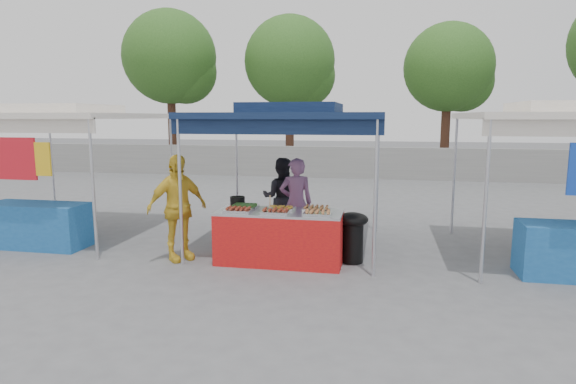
% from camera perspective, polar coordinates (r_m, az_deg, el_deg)
% --- Properties ---
extents(ground_plane, '(80.00, 80.00, 0.00)m').
position_cam_1_polar(ground_plane, '(7.96, -0.83, -8.15)').
color(ground_plane, '#5D5D60').
extents(back_wall, '(40.00, 0.25, 1.20)m').
position_cam_1_polar(back_wall, '(18.59, 6.15, 3.50)').
color(back_wall, gray).
rests_on(back_wall, ground_plane).
extents(main_canopy, '(3.20, 3.20, 2.57)m').
position_cam_1_polar(main_canopy, '(8.56, 0.48, 9.14)').
color(main_canopy, silver).
rests_on(main_canopy, ground_plane).
extents(neighbor_stall_left, '(3.20, 3.20, 2.57)m').
position_cam_1_polar(neighbor_stall_left, '(10.08, -26.06, 3.83)').
color(neighbor_stall_left, silver).
rests_on(neighbor_stall_left, ground_plane).
extents(tree_0, '(4.02, 4.02, 6.91)m').
position_cam_1_polar(tree_0, '(22.20, -13.42, 14.86)').
color(tree_0, '#432619').
rests_on(tree_0, ground_plane).
extents(tree_1, '(3.81, 3.81, 6.55)m').
position_cam_1_polar(tree_1, '(20.98, 0.64, 14.77)').
color(tree_1, '#432619').
rests_on(tree_1, ground_plane).
extents(tree_2, '(3.57, 3.52, 6.05)m').
position_cam_1_polar(tree_2, '(20.88, 18.85, 13.39)').
color(tree_2, '#432619').
rests_on(tree_2, ground_plane).
extents(vendor_table, '(2.00, 0.80, 0.85)m').
position_cam_1_polar(vendor_table, '(7.75, -0.99, -5.36)').
color(vendor_table, red).
rests_on(vendor_table, ground_plane).
extents(food_tray_fl, '(0.42, 0.30, 0.07)m').
position_cam_1_polar(food_tray_fl, '(7.57, -5.93, -2.18)').
color(food_tray_fl, silver).
rests_on(food_tray_fl, vendor_table).
extents(food_tray_fm, '(0.42, 0.30, 0.07)m').
position_cam_1_polar(food_tray_fm, '(7.42, -1.54, -2.36)').
color(food_tray_fm, silver).
rests_on(food_tray_fm, vendor_table).
extents(food_tray_fr, '(0.42, 0.30, 0.07)m').
position_cam_1_polar(food_tray_fr, '(7.31, 3.52, -2.55)').
color(food_tray_fr, silver).
rests_on(food_tray_fr, vendor_table).
extents(food_tray_bl, '(0.42, 0.30, 0.07)m').
position_cam_1_polar(food_tray_bl, '(7.89, -5.14, -1.72)').
color(food_tray_bl, silver).
rests_on(food_tray_bl, vendor_table).
extents(food_tray_bm, '(0.42, 0.30, 0.07)m').
position_cam_1_polar(food_tray_bm, '(7.71, -0.84, -1.93)').
color(food_tray_bm, silver).
rests_on(food_tray_bm, vendor_table).
extents(food_tray_br, '(0.42, 0.30, 0.07)m').
position_cam_1_polar(food_tray_br, '(7.65, 3.40, -2.03)').
color(food_tray_br, silver).
rests_on(food_tray_br, vendor_table).
extents(cooking_pot, '(0.25, 0.25, 0.15)m').
position_cam_1_polar(cooking_pot, '(8.20, -6.01, -1.05)').
color(cooking_pot, black).
rests_on(cooking_pot, vendor_table).
extents(skewer_cup, '(0.07, 0.07, 0.09)m').
position_cam_1_polar(skewer_cup, '(7.47, -2.08, -2.21)').
color(skewer_cup, silver).
rests_on(skewer_cup, vendor_table).
extents(wok_burner, '(0.49, 0.49, 0.83)m').
position_cam_1_polar(wok_burner, '(7.83, 7.68, -4.82)').
color(wok_burner, black).
rests_on(wok_burner, ground_plane).
extents(crate_left, '(0.49, 0.34, 0.29)m').
position_cam_1_polar(crate_left, '(8.47, -1.87, -6.06)').
color(crate_left, '#143EA8').
rests_on(crate_left, ground_plane).
extents(crate_right, '(0.50, 0.35, 0.30)m').
position_cam_1_polar(crate_right, '(8.35, 2.00, -6.28)').
color(crate_right, '#143EA8').
rests_on(crate_right, ground_plane).
extents(crate_stacked, '(0.48, 0.34, 0.29)m').
position_cam_1_polar(crate_stacked, '(8.27, 2.01, -4.32)').
color(crate_stacked, '#143EA8').
rests_on(crate_stacked, crate_right).
extents(vendor_woman, '(0.68, 0.54, 1.62)m').
position_cam_1_polar(vendor_woman, '(8.59, 0.95, -1.32)').
color(vendor_woman, '#8E5A85').
rests_on(vendor_woman, ground_plane).
extents(helper_man, '(0.80, 0.64, 1.55)m').
position_cam_1_polar(helper_man, '(9.40, -0.80, -0.64)').
color(helper_man, black).
rests_on(helper_man, ground_plane).
extents(customer_person, '(0.99, 1.05, 1.74)m').
position_cam_1_polar(customer_person, '(8.02, -13.00, -1.83)').
color(customer_person, yellow).
rests_on(customer_person, ground_plane).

